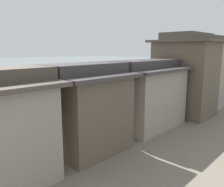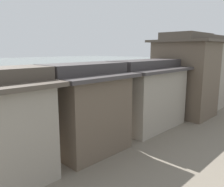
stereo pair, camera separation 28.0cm
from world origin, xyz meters
name	(u,v)px [view 2 (the right image)]	position (x,y,z in m)	size (l,w,h in m)	color
boat_moored_nearest	(182,82)	(-2.48, 50.85, 0.14)	(4.19, 4.12, 0.41)	#232326
boat_moored_second	(53,121)	(2.57, 12.83, 0.29)	(1.21, 3.60, 0.75)	#232326
boat_moored_third	(52,104)	(-5.06, 17.39, 0.14)	(4.19, 2.25, 0.42)	#423328
boat_moored_far	(187,79)	(-3.88, 56.44, 0.18)	(1.97, 5.27, 0.54)	#232326
boat_midriver_drifting	(157,88)	(-1.20, 38.34, 0.25)	(1.79, 4.58, 0.72)	brown
house_waterfront_second	(85,108)	(10.89, 10.36, 3.62)	(5.60, 5.93, 6.14)	brown
house_waterfront_tall	(146,94)	(10.93, 17.56, 3.60)	(5.67, 7.72, 6.14)	gray
house_waterfront_narrow	(184,75)	(11.60, 23.65, 4.92)	(7.03, 5.41, 8.74)	brown
house_waterfront_far	(202,72)	(11.30, 28.89, 4.92)	(6.41, 5.70, 8.74)	gray
house_waterfront_end	(219,69)	(10.90, 35.94, 4.90)	(5.63, 7.55, 8.74)	brown
mooring_post_dock_mid	(49,137)	(7.82, 9.24, 0.97)	(0.20, 0.20, 0.73)	#473828
mooring_post_dock_far	(114,117)	(7.82, 16.59, 1.00)	(0.20, 0.20, 0.79)	#473828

